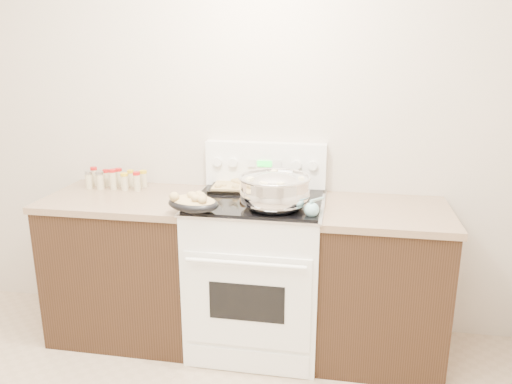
# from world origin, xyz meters

# --- Properties ---
(room_shell) EXTENTS (4.10, 3.60, 2.75)m
(room_shell) POSITION_xyz_m (0.00, 0.00, 1.70)
(room_shell) COLOR beige
(room_shell) RESTS_ON ground
(counter_left) EXTENTS (0.93, 0.67, 0.92)m
(counter_left) POSITION_xyz_m (-0.48, 1.43, 0.46)
(counter_left) COLOR black
(counter_left) RESTS_ON ground
(counter_right) EXTENTS (0.73, 0.67, 0.92)m
(counter_right) POSITION_xyz_m (1.08, 1.43, 0.46)
(counter_right) COLOR black
(counter_right) RESTS_ON ground
(kitchen_range) EXTENTS (0.78, 0.73, 1.22)m
(kitchen_range) POSITION_xyz_m (0.35, 1.42, 0.49)
(kitchen_range) COLOR white
(kitchen_range) RESTS_ON ground
(mixing_bowl) EXTENTS (0.50, 0.50, 0.23)m
(mixing_bowl) POSITION_xyz_m (0.47, 1.28, 1.03)
(mixing_bowl) COLOR silver
(mixing_bowl) RESTS_ON kitchen_range
(roasting_pan) EXTENTS (0.34, 0.28, 0.12)m
(roasting_pan) POSITION_xyz_m (0.05, 1.14, 0.99)
(roasting_pan) COLOR black
(roasting_pan) RESTS_ON kitchen_range
(baking_sheet) EXTENTS (0.40, 0.29, 0.06)m
(baking_sheet) POSITION_xyz_m (0.21, 1.60, 0.96)
(baking_sheet) COLOR black
(baking_sheet) RESTS_ON kitchen_range
(wooden_spoon) EXTENTS (0.12, 0.26, 0.04)m
(wooden_spoon) POSITION_xyz_m (0.30, 1.39, 0.95)
(wooden_spoon) COLOR #A3724A
(wooden_spoon) RESTS_ON kitchen_range
(blue_ladle) EXTENTS (0.10, 0.27, 0.10)m
(blue_ladle) POSITION_xyz_m (0.68, 1.19, 0.98)
(blue_ladle) COLOR #83BAC4
(blue_ladle) RESTS_ON kitchen_range
(spice_jars) EXTENTS (0.38, 0.16, 0.13)m
(spice_jars) POSITION_xyz_m (-0.61, 1.58, 0.98)
(spice_jars) COLOR #BFB28C
(spice_jars) RESTS_ON counter_left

